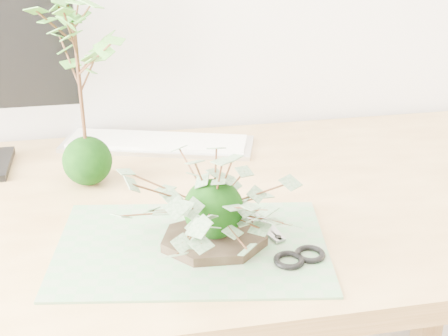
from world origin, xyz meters
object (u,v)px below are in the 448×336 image
(desk, at_px, (163,247))
(ivy_kokedama, at_px, (213,183))
(maple_kokedama, at_px, (76,42))
(keyboard, at_px, (157,143))

(desk, distance_m, ivy_kokedama, 0.26)
(desk, xyz_separation_m, maple_kokedama, (-0.12, 0.11, 0.35))
(ivy_kokedama, relative_size, keyboard, 0.65)
(desk, height_order, maple_kokedama, maple_kokedama)
(keyboard, bearing_deg, maple_kokedama, -115.01)
(desk, xyz_separation_m, keyboard, (0.02, 0.26, 0.10))
(ivy_kokedama, distance_m, keyboard, 0.43)
(keyboard, bearing_deg, ivy_kokedama, -66.47)
(desk, distance_m, keyboard, 0.28)
(desk, distance_m, maple_kokedama, 0.39)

